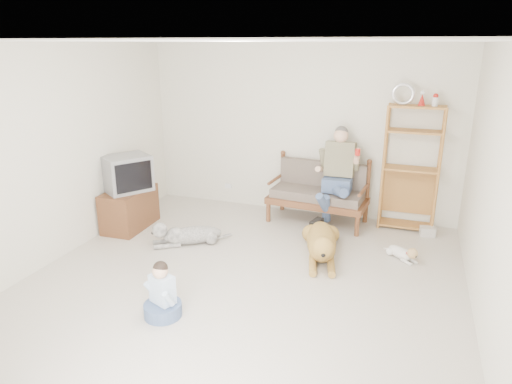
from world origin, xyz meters
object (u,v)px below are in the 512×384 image
at_px(loveseat, 319,191).
at_px(tv_stand, 129,209).
at_px(etagere, 411,167).
at_px(golden_retriever, 322,243).

distance_m(loveseat, tv_stand, 2.92).
distance_m(loveseat, etagere, 1.41).
relative_size(etagere, golden_retriever, 1.41).
xyz_separation_m(tv_stand, golden_retriever, (2.96, -0.04, -0.11)).
xyz_separation_m(loveseat, tv_stand, (-2.64, -1.23, -0.19)).
bearing_deg(tv_stand, golden_retriever, -2.39).
relative_size(loveseat, tv_stand, 1.70).
relative_size(etagere, tv_stand, 2.36).
height_order(loveseat, etagere, etagere).
bearing_deg(etagere, tv_stand, -160.91).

